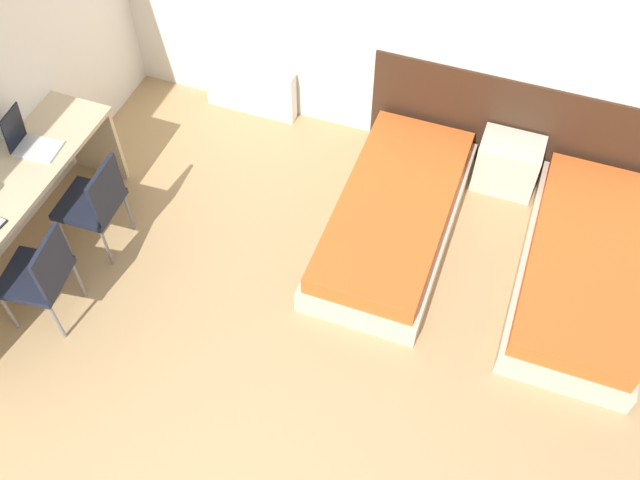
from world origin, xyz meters
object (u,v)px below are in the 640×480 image
Objects in this scene: bed_near_window at (393,216)px; bed_near_door at (584,268)px; nightstand at (508,164)px; chair_near_notebook at (40,274)px; laptop at (29,141)px; chair_near_laptop at (95,201)px.

bed_near_door is (1.45, 0.00, 0.00)m from bed_near_window.
bed_near_window is 3.97× the size of nightstand.
bed_near_door is at bearing 16.33° from chair_near_notebook.
nightstand is 1.47× the size of laptop.
bed_near_door is 3.97× the size of nightstand.
nightstand is at bearing 47.79° from bed_near_window.
chair_near_laptop is at bearing -148.74° from nightstand.
bed_near_door is 5.84× the size of laptop.
bed_near_door is at bearing -47.79° from nightstand.
nightstand is at bearing 20.86° from laptop.
bed_near_window is at bearing 29.73° from chair_near_notebook.
nightstand is (0.73, 0.80, 0.06)m from bed_near_window.
bed_near_window is 1.00× the size of bed_near_door.
bed_near_window is at bearing -132.21° from nightstand.
laptop is (-3.25, -1.59, 0.61)m from nightstand.
laptop is at bearing -153.98° from nightstand.
laptop is at bearing 166.76° from chair_near_laptop.
chair_near_notebook reaches higher than bed_near_window.
bed_near_door is 3.84m from chair_near_notebook.
nightstand is 0.58× the size of chair_near_notebook.
nightstand is 3.24m from chair_near_laptop.
chair_near_laptop is 0.70m from chair_near_notebook.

